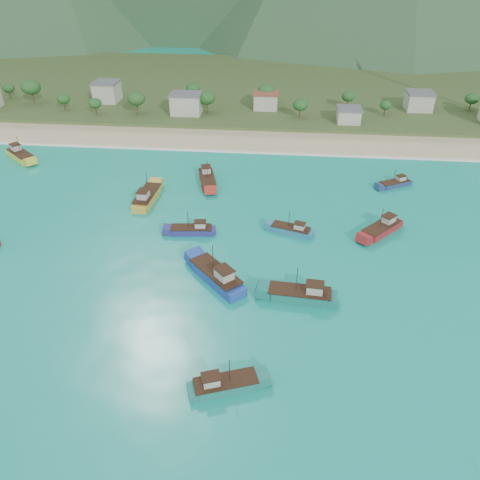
# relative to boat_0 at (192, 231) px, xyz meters

# --- Properties ---
(ground) EXTENTS (600.00, 600.00, 0.00)m
(ground) POSITION_rel_boat_0_xyz_m (13.70, -24.31, -0.61)
(ground) COLOR #0B8177
(ground) RESTS_ON ground
(beach) EXTENTS (400.00, 18.00, 1.20)m
(beach) POSITION_rel_boat_0_xyz_m (13.70, 54.69, -0.61)
(beach) COLOR beige
(beach) RESTS_ON ground
(land) EXTENTS (400.00, 110.00, 2.40)m
(land) POSITION_rel_boat_0_xyz_m (13.70, 115.69, -0.61)
(land) COLOR #385123
(land) RESTS_ON ground
(surf_line) EXTENTS (400.00, 2.50, 0.08)m
(surf_line) POSITION_rel_boat_0_xyz_m (13.70, 45.19, -0.61)
(surf_line) COLOR white
(surf_line) RESTS_ON ground
(village) EXTENTS (220.37, 23.11, 7.30)m
(village) POSITION_rel_boat_0_xyz_m (22.58, 78.12, 4.02)
(village) COLOR beige
(village) RESTS_ON ground
(vegetation) EXTENTS (272.23, 25.62, 8.91)m
(vegetation) POSITION_rel_boat_0_xyz_m (-0.25, 78.39, 4.56)
(vegetation) COLOR #235623
(vegetation) RESTS_ON ground
(boat_0) EXTENTS (9.57, 3.69, 5.52)m
(boat_0) POSITION_rel_boat_0_xyz_m (0.00, 0.00, 0.00)
(boat_0) COLOR navy
(boat_0) RESTS_ON ground
(boat_2) EXTENTS (8.69, 6.32, 5.04)m
(boat_2) POSITION_rel_boat_0_xyz_m (45.78, 26.74, -0.09)
(boat_2) COLOR navy
(boat_2) RESTS_ON ground
(boat_3) EXTENTS (9.28, 5.21, 5.26)m
(boat_3) POSITION_rel_boat_0_xyz_m (20.46, 2.19, -0.05)
(boat_3) COLOR teal
(boat_3) RESTS_ON ground
(boat_8) EXTENTS (6.23, 11.96, 6.78)m
(boat_8) POSITION_rel_boat_0_xyz_m (-0.66, 24.10, 0.23)
(boat_8) COLOR #B32F20
(boat_8) RESTS_ON ground
(boat_12) EXTENTS (11.28, 10.30, 6.98)m
(boat_12) POSITION_rel_boat_0_xyz_m (-54.75, 34.22, 0.27)
(boat_12) COLOR yellow
(boat_12) RESTS_ON ground
(boat_14) EXTENTS (4.22, 12.36, 7.20)m
(boat_14) POSITION_rel_boat_0_xyz_m (-13.03, 13.00, 0.31)
(boat_14) COLOR gold
(boat_14) RESTS_ON ground
(boat_15) EXTENTS (11.92, 4.35, 6.91)m
(boat_15) POSITION_rel_boat_0_xyz_m (22.13, -19.14, 0.25)
(boat_15) COLOR #177066
(boat_15) RESTS_ON ground
(boat_19) EXTENTS (10.07, 5.91, 5.71)m
(boat_19) POSITION_rel_boat_0_xyz_m (11.63, -38.98, 0.04)
(boat_19) COLOR #1D7469
(boat_19) RESTS_ON ground
(boat_20) EXTENTS (11.49, 12.06, 7.60)m
(boat_20) POSITION_rel_boat_0_xyz_m (7.30, -15.52, 0.38)
(boat_20) COLOR #2244A2
(boat_20) RESTS_ON ground
(boat_23) EXTENTS (9.83, 10.17, 6.45)m
(boat_23) POSITION_rel_boat_0_xyz_m (39.04, 4.11, 0.17)
(boat_23) COLOR maroon
(boat_23) RESTS_ON ground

